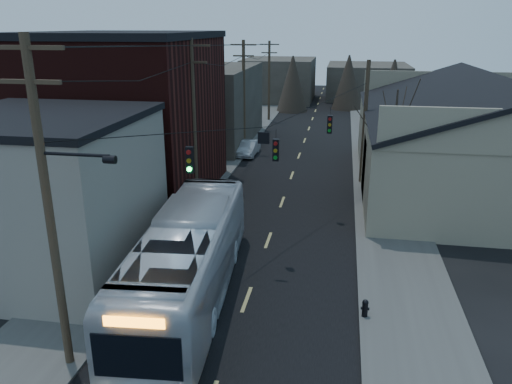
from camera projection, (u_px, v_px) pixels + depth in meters
road_surface at (297, 162)px, 40.94m from camera, size 9.00×110.00×0.02m
sidewalk_left at (220, 158)px, 41.98m from camera, size 4.00×110.00×0.12m
sidewalk_right at (378, 165)px, 39.88m from camera, size 4.00×110.00×0.12m
building_clapboard at (47, 199)px, 21.67m from camera, size 8.00×8.00×7.00m
building_brick at (127, 119)px, 31.63m from camera, size 10.00×12.00×10.00m
building_left_far at (203, 105)px, 46.97m from camera, size 9.00×14.00×7.00m
warehouse at (485, 151)px, 33.32m from camera, size 16.16×20.60×7.73m
building_far_left at (279, 80)px, 73.66m from camera, size 10.00×12.00×6.00m
building_far_right at (367, 81)px, 76.39m from camera, size 12.00×14.00×5.00m
bare_tree at (393, 151)px, 29.41m from camera, size 0.40×0.40×7.20m
utility_lines at (246, 112)px, 34.40m from camera, size 11.24×45.28×10.50m
bus at (188, 259)px, 19.93m from camera, size 3.95×12.98×3.56m
parked_car at (249, 148)px, 42.78m from camera, size 1.48×3.88×1.26m
fire_hydrant at (365, 307)px, 18.92m from camera, size 0.33×0.24×0.70m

